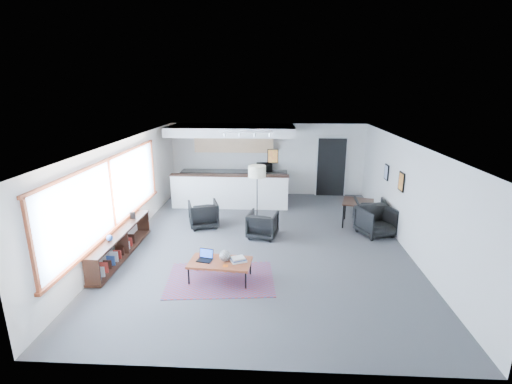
{
  "coord_description": "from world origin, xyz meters",
  "views": [
    {
      "loc": [
        0.28,
        -8.84,
        3.87
      ],
      "look_at": [
        -0.21,
        0.4,
        1.22
      ],
      "focal_mm": 26.0,
      "sensor_mm": 36.0,
      "label": 1
    }
  ],
  "objects_px": {
    "laptop": "(206,257)",
    "ceramic_pot": "(225,256)",
    "dining_chair_near": "(376,222)",
    "microwave": "(264,166)",
    "dining_table": "(358,204)",
    "dining_chair_far": "(370,213)",
    "floor_lamp": "(257,174)",
    "armchair_right": "(263,223)",
    "armchair_left": "(203,213)",
    "book_stack": "(238,259)",
    "coffee_table": "(220,263)"
  },
  "relations": [
    {
      "from": "laptop",
      "to": "ceramic_pot",
      "type": "relative_size",
      "value": 1.51
    },
    {
      "from": "dining_chair_near",
      "to": "microwave",
      "type": "height_order",
      "value": "microwave"
    },
    {
      "from": "dining_table",
      "to": "dining_chair_far",
      "type": "xyz_separation_m",
      "value": [
        0.34,
        -0.04,
        -0.28
      ]
    },
    {
      "from": "dining_chair_far",
      "to": "dining_table",
      "type": "bearing_deg",
      "value": -3.68
    },
    {
      "from": "ceramic_pot",
      "to": "floor_lamp",
      "type": "relative_size",
      "value": 0.13
    },
    {
      "from": "ceramic_pot",
      "to": "armchair_right",
      "type": "bearing_deg",
      "value": 73.17
    },
    {
      "from": "dining_chair_near",
      "to": "ceramic_pot",
      "type": "bearing_deg",
      "value": -168.02
    },
    {
      "from": "ceramic_pot",
      "to": "dining_chair_far",
      "type": "distance_m",
      "value": 4.97
    },
    {
      "from": "laptop",
      "to": "armchair_right",
      "type": "xyz_separation_m",
      "value": [
        1.1,
        2.25,
        -0.1
      ]
    },
    {
      "from": "ceramic_pot",
      "to": "dining_chair_near",
      "type": "bearing_deg",
      "value": 34.73
    },
    {
      "from": "ceramic_pot",
      "to": "floor_lamp",
      "type": "height_order",
      "value": "floor_lamp"
    },
    {
      "from": "armchair_left",
      "to": "armchair_right",
      "type": "height_order",
      "value": "armchair_left"
    },
    {
      "from": "floor_lamp",
      "to": "microwave",
      "type": "relative_size",
      "value": 3.26
    },
    {
      "from": "dining_chair_near",
      "to": "floor_lamp",
      "type": "bearing_deg",
      "value": 145.54
    },
    {
      "from": "laptop",
      "to": "armchair_left",
      "type": "distance_m",
      "value": 3.0
    },
    {
      "from": "dining_chair_near",
      "to": "dining_chair_far",
      "type": "xyz_separation_m",
      "value": [
        0.0,
        0.7,
        -0.0
      ]
    },
    {
      "from": "laptop",
      "to": "book_stack",
      "type": "relative_size",
      "value": 0.91
    },
    {
      "from": "ceramic_pot",
      "to": "dining_chair_near",
      "type": "xyz_separation_m",
      "value": [
        3.72,
        2.58,
        -0.16
      ]
    },
    {
      "from": "coffee_table",
      "to": "dining_table",
      "type": "distance_m",
      "value": 4.85
    },
    {
      "from": "dining_table",
      "to": "dining_chair_near",
      "type": "xyz_separation_m",
      "value": [
        0.33,
        -0.74,
        -0.28
      ]
    },
    {
      "from": "book_stack",
      "to": "dining_chair_near",
      "type": "bearing_deg",
      "value": 36.88
    },
    {
      "from": "armchair_right",
      "to": "dining_table",
      "type": "distance_m",
      "value": 2.9
    },
    {
      "from": "microwave",
      "to": "dining_chair_near",
      "type": "bearing_deg",
      "value": -56.9
    },
    {
      "from": "book_stack",
      "to": "dining_chair_far",
      "type": "xyz_separation_m",
      "value": [
        3.45,
        3.29,
        -0.09
      ]
    },
    {
      "from": "armchair_right",
      "to": "dining_chair_near",
      "type": "height_order",
      "value": "armchair_right"
    },
    {
      "from": "floor_lamp",
      "to": "armchair_right",
      "type": "bearing_deg",
      "value": -78.48
    },
    {
      "from": "coffee_table",
      "to": "armchair_right",
      "type": "relative_size",
      "value": 1.74
    },
    {
      "from": "coffee_table",
      "to": "book_stack",
      "type": "bearing_deg",
      "value": 8.94
    },
    {
      "from": "ceramic_pot",
      "to": "book_stack",
      "type": "bearing_deg",
      "value": -1.45
    },
    {
      "from": "laptop",
      "to": "armchair_right",
      "type": "bearing_deg",
      "value": 77.06
    },
    {
      "from": "dining_table",
      "to": "dining_chair_far",
      "type": "distance_m",
      "value": 0.44
    },
    {
      "from": "armchair_left",
      "to": "dining_table",
      "type": "xyz_separation_m",
      "value": [
        4.41,
        0.35,
        0.24
      ]
    },
    {
      "from": "coffee_table",
      "to": "dining_chair_near",
      "type": "height_order",
      "value": "dining_chair_near"
    },
    {
      "from": "coffee_table",
      "to": "ceramic_pot",
      "type": "xyz_separation_m",
      "value": [
        0.1,
        0.03,
        0.15
      ]
    },
    {
      "from": "coffee_table",
      "to": "laptop",
      "type": "relative_size",
      "value": 3.78
    },
    {
      "from": "laptop",
      "to": "coffee_table",
      "type": "bearing_deg",
      "value": 0.52
    },
    {
      "from": "book_stack",
      "to": "floor_lamp",
      "type": "distance_m",
      "value": 3.43
    },
    {
      "from": "armchair_right",
      "to": "ceramic_pot",
      "type": "bearing_deg",
      "value": 84.94
    },
    {
      "from": "book_stack",
      "to": "armchair_right",
      "type": "distance_m",
      "value": 2.34
    },
    {
      "from": "book_stack",
      "to": "microwave",
      "type": "bearing_deg",
      "value": 86.81
    },
    {
      "from": "ceramic_pot",
      "to": "dining_chair_near",
      "type": "relative_size",
      "value": 0.31
    },
    {
      "from": "coffee_table",
      "to": "floor_lamp",
      "type": "relative_size",
      "value": 0.76
    },
    {
      "from": "floor_lamp",
      "to": "dining_table",
      "type": "distance_m",
      "value": 3.02
    },
    {
      "from": "armchair_left",
      "to": "armchair_right",
      "type": "distance_m",
      "value": 1.84
    },
    {
      "from": "laptop",
      "to": "dining_chair_near",
      "type": "bearing_deg",
      "value": 44.74
    },
    {
      "from": "armchair_left",
      "to": "microwave",
      "type": "xyz_separation_m",
      "value": [
        1.63,
        3.13,
        0.71
      ]
    },
    {
      "from": "ceramic_pot",
      "to": "armchair_left",
      "type": "relative_size",
      "value": 0.29
    },
    {
      "from": "laptop",
      "to": "book_stack",
      "type": "xyz_separation_m",
      "value": [
        0.68,
        -0.05,
        -0.02
      ]
    },
    {
      "from": "laptop",
      "to": "dining_chair_near",
      "type": "height_order",
      "value": "dining_chair_near"
    },
    {
      "from": "laptop",
      "to": "floor_lamp",
      "type": "xyz_separation_m",
      "value": [
        0.91,
        3.21,
        1.03
      ]
    }
  ]
}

